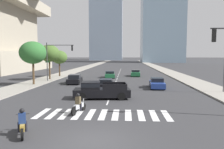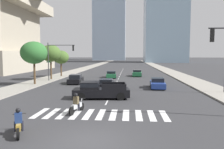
% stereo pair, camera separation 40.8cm
% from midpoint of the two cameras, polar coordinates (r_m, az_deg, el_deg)
% --- Properties ---
extents(ground_plane, '(800.00, 800.00, 0.00)m').
position_cam_midpoint_polar(ground_plane, '(11.52, -5.17, -16.60)').
color(ground_plane, '#333335').
extents(sidewalk_east, '(4.00, 260.00, 0.15)m').
position_cam_midpoint_polar(sidewalk_east, '(42.05, 18.79, -0.96)').
color(sidewalk_east, gray).
rests_on(sidewalk_east, ground).
extents(sidewalk_west, '(4.00, 260.00, 0.15)m').
position_cam_midpoint_polar(sidewalk_west, '(43.11, -14.42, -0.71)').
color(sidewalk_west, gray).
rests_on(sidewalk_west, ground).
extents(crosswalk_near, '(9.45, 2.93, 0.01)m').
position_cam_midpoint_polar(crosswalk_near, '(16.20, -2.14, -10.15)').
color(crosswalk_near, silver).
rests_on(crosswalk_near, ground).
extents(lane_divider_center, '(0.14, 50.00, 0.01)m').
position_cam_midpoint_polar(lane_divider_center, '(43.77, 2.15, -0.56)').
color(lane_divider_center, silver).
rests_on(lane_divider_center, ground).
extents(motorcycle_lead, '(0.87, 2.08, 1.49)m').
position_cam_midpoint_polar(motorcycle_lead, '(16.62, -8.35, -7.76)').
color(motorcycle_lead, black).
rests_on(motorcycle_lead, ground).
extents(motorcycle_trailing, '(1.08, 1.96, 1.49)m').
position_cam_midpoint_polar(motorcycle_trailing, '(12.95, -21.93, -11.75)').
color(motorcycle_trailing, black).
rests_on(motorcycle_trailing, ground).
extents(pickup_truck, '(5.59, 2.48, 1.67)m').
position_cam_midpoint_polar(pickup_truck, '(21.76, -2.92, -4.07)').
color(pickup_truck, black).
rests_on(pickup_truck, ground).
extents(sedan_blue_0, '(2.00, 4.44, 1.30)m').
position_cam_midpoint_polar(sedan_blue_0, '(29.28, 11.96, -2.25)').
color(sedan_blue_0, navy).
rests_on(sedan_blue_0, ground).
extents(sedan_green_1, '(1.97, 4.29, 1.29)m').
position_cam_midpoint_polar(sedan_green_1, '(45.06, 6.71, 0.33)').
color(sedan_green_1, '#1E6038').
rests_on(sedan_green_1, ground).
extents(sedan_green_2, '(2.12, 4.57, 1.25)m').
position_cam_midpoint_polar(sedan_green_2, '(41.77, 0.06, -0.02)').
color(sedan_green_2, '#1E6038').
rests_on(sedan_green_2, ground).
extents(sedan_black_3, '(1.95, 4.68, 1.20)m').
position_cam_midpoint_polar(sedan_black_3, '(28.50, -1.03, -2.41)').
color(sedan_black_3, black).
rests_on(sedan_black_3, ground).
extents(sedan_black_4, '(2.17, 4.81, 1.36)m').
position_cam_midpoint_polar(sedan_black_4, '(33.84, -8.95, -1.20)').
color(sedan_black_4, black).
rests_on(sedan_black_4, ground).
extents(traffic_signal_far, '(4.64, 0.28, 6.06)m').
position_cam_midpoint_polar(traffic_signal_far, '(36.52, -13.38, 4.95)').
color(traffic_signal_far, '#333335').
rests_on(traffic_signal_far, sidewalk_west).
extents(street_tree_nearest, '(3.69, 3.69, 6.00)m').
position_cam_midpoint_polar(street_tree_nearest, '(33.10, -19.05, 5.29)').
color(street_tree_nearest, '#4C3823').
rests_on(street_tree_nearest, sidewalk_west).
extents(street_tree_second, '(3.40, 3.40, 5.84)m').
position_cam_midpoint_polar(street_tree_second, '(39.28, -15.15, 5.24)').
color(street_tree_second, '#4C3823').
rests_on(street_tree_second, sidewalk_west).
extents(street_tree_third, '(3.04, 3.04, 4.99)m').
position_cam_midpoint_polar(street_tree_third, '(44.62, -12.69, 4.34)').
color(street_tree_third, '#4C3823').
rests_on(street_tree_third, sidewalk_west).
extents(office_tower_left_skyline, '(26.53, 23.04, 102.41)m').
position_cam_midpoint_polar(office_tower_left_skyline, '(195.42, -0.52, 17.09)').
color(office_tower_left_skyline, '#8C9EB2').
rests_on(office_tower_left_skyline, ground).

